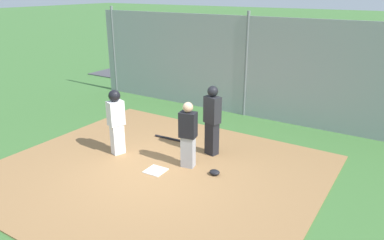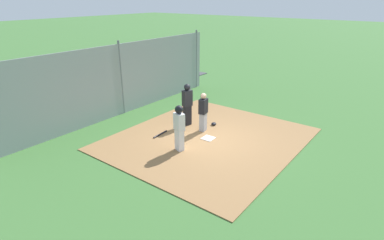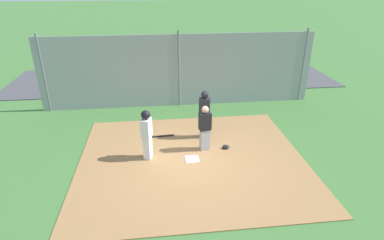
{
  "view_description": "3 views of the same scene",
  "coord_description": "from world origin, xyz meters",
  "px_view_note": "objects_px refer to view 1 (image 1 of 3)",
  "views": [
    {
      "loc": [
        -4.77,
        5.98,
        4.03
      ],
      "look_at": [
        -0.32,
        -1.07,
        1.02
      ],
      "focal_mm": 34.52,
      "sensor_mm": 36.0,
      "label": 1
    },
    {
      "loc": [
        9.08,
        6.14,
        5.15
      ],
      "look_at": [
        0.03,
        -0.76,
        0.62
      ],
      "focal_mm": 29.29,
      "sensor_mm": 36.0,
      "label": 2
    },
    {
      "loc": [
        1.04,
        8.7,
        5.47
      ],
      "look_at": [
        -0.15,
        -1.28,
        0.84
      ],
      "focal_mm": 29.65,
      "sensor_mm": 36.0,
      "label": 3
    }
  ],
  "objects_px": {
    "home_plate": "(156,171)",
    "parked_car_dark": "(225,69)",
    "umpire": "(212,119)",
    "catcher_mask": "(215,172)",
    "parked_car_white": "(357,86)",
    "catcher": "(188,134)",
    "runner": "(116,118)",
    "parked_car_blue": "(295,77)",
    "baseball_bat": "(168,138)"
  },
  "relations": [
    {
      "from": "home_plate",
      "to": "parked_car_dark",
      "type": "relative_size",
      "value": 0.1
    },
    {
      "from": "parked_car_dark",
      "to": "umpire",
      "type": "bearing_deg",
      "value": -68.4
    },
    {
      "from": "catcher_mask",
      "to": "parked_car_white",
      "type": "relative_size",
      "value": 0.06
    },
    {
      "from": "catcher",
      "to": "umpire",
      "type": "relative_size",
      "value": 0.89
    },
    {
      "from": "home_plate",
      "to": "parked_car_white",
      "type": "relative_size",
      "value": 0.1
    },
    {
      "from": "home_plate",
      "to": "umpire",
      "type": "height_order",
      "value": "umpire"
    },
    {
      "from": "catcher",
      "to": "parked_car_white",
      "type": "relative_size",
      "value": 0.36
    },
    {
      "from": "runner",
      "to": "parked_car_blue",
      "type": "relative_size",
      "value": 0.39
    },
    {
      "from": "umpire",
      "to": "parked_car_dark",
      "type": "distance_m",
      "value": 7.67
    },
    {
      "from": "home_plate",
      "to": "catcher",
      "type": "height_order",
      "value": "catcher"
    },
    {
      "from": "catcher",
      "to": "catcher_mask",
      "type": "relative_size",
      "value": 6.6
    },
    {
      "from": "catcher",
      "to": "umpire",
      "type": "distance_m",
      "value": 0.92
    },
    {
      "from": "parked_car_blue",
      "to": "baseball_bat",
      "type": "bearing_deg",
      "value": 73.37
    },
    {
      "from": "runner",
      "to": "baseball_bat",
      "type": "height_order",
      "value": "runner"
    },
    {
      "from": "catcher",
      "to": "parked_car_dark",
      "type": "distance_m",
      "value": 8.45
    },
    {
      "from": "home_plate",
      "to": "parked_car_blue",
      "type": "distance_m",
      "value": 8.52
    },
    {
      "from": "parked_car_white",
      "to": "baseball_bat",
      "type": "bearing_deg",
      "value": -125.46
    },
    {
      "from": "baseball_bat",
      "to": "runner",
      "type": "bearing_deg",
      "value": 65.93
    },
    {
      "from": "runner",
      "to": "catcher_mask",
      "type": "height_order",
      "value": "runner"
    },
    {
      "from": "runner",
      "to": "parked_car_dark",
      "type": "bearing_deg",
      "value": 117.33
    },
    {
      "from": "home_plate",
      "to": "parked_car_blue",
      "type": "height_order",
      "value": "parked_car_blue"
    },
    {
      "from": "parked_car_white",
      "to": "parked_car_blue",
      "type": "bearing_deg",
      "value": 170.44
    },
    {
      "from": "baseball_bat",
      "to": "catcher_mask",
      "type": "bearing_deg",
      "value": 148.28
    },
    {
      "from": "catcher",
      "to": "catcher_mask",
      "type": "bearing_deg",
      "value": 75.85
    },
    {
      "from": "home_plate",
      "to": "parked_car_white",
      "type": "height_order",
      "value": "parked_car_white"
    },
    {
      "from": "umpire",
      "to": "parked_car_white",
      "type": "bearing_deg",
      "value": 176.83
    },
    {
      "from": "home_plate",
      "to": "catcher",
      "type": "bearing_deg",
      "value": -129.66
    },
    {
      "from": "parked_car_blue",
      "to": "home_plate",
      "type": "bearing_deg",
      "value": 81.5
    },
    {
      "from": "umpire",
      "to": "parked_car_white",
      "type": "relative_size",
      "value": 0.41
    },
    {
      "from": "catcher",
      "to": "parked_car_white",
      "type": "bearing_deg",
      "value": 151.76
    },
    {
      "from": "parked_car_blue",
      "to": "parked_car_white",
      "type": "bearing_deg",
      "value": 171.59
    },
    {
      "from": "catcher",
      "to": "parked_car_dark",
      "type": "relative_size",
      "value": 0.37
    },
    {
      "from": "umpire",
      "to": "parked_car_blue",
      "type": "xyz_separation_m",
      "value": [
        0.09,
        -6.97,
        -0.35
      ]
    },
    {
      "from": "catcher_mask",
      "to": "parked_car_blue",
      "type": "bearing_deg",
      "value": -84.96
    },
    {
      "from": "runner",
      "to": "home_plate",
      "type": "bearing_deg",
      "value": 7.87
    },
    {
      "from": "runner",
      "to": "baseball_bat",
      "type": "bearing_deg",
      "value": 88.61
    },
    {
      "from": "umpire",
      "to": "catcher_mask",
      "type": "relative_size",
      "value": 7.4
    },
    {
      "from": "umpire",
      "to": "parked_car_blue",
      "type": "relative_size",
      "value": 0.41
    },
    {
      "from": "home_plate",
      "to": "parked_car_white",
      "type": "distance_m",
      "value": 8.84
    },
    {
      "from": "home_plate",
      "to": "parked_car_blue",
      "type": "xyz_separation_m",
      "value": [
        -0.54,
        -8.48,
        0.57
      ]
    },
    {
      "from": "umpire",
      "to": "parked_car_blue",
      "type": "distance_m",
      "value": 6.98
    },
    {
      "from": "runner",
      "to": "parked_car_blue",
      "type": "bearing_deg",
      "value": 95.68
    },
    {
      "from": "runner",
      "to": "baseball_bat",
      "type": "relative_size",
      "value": 2.05
    },
    {
      "from": "parked_car_white",
      "to": "parked_car_dark",
      "type": "relative_size",
      "value": 1.01
    },
    {
      "from": "catcher_mask",
      "to": "catcher",
      "type": "bearing_deg",
      "value": -2.98
    },
    {
      "from": "catcher",
      "to": "baseball_bat",
      "type": "bearing_deg",
      "value": -139.42
    },
    {
      "from": "home_plate",
      "to": "catcher",
      "type": "distance_m",
      "value": 1.13
    },
    {
      "from": "catcher",
      "to": "parked_car_blue",
      "type": "bearing_deg",
      "value": 168.57
    },
    {
      "from": "umpire",
      "to": "catcher_mask",
      "type": "height_order",
      "value": "umpire"
    },
    {
      "from": "catcher",
      "to": "catcher_mask",
      "type": "height_order",
      "value": "catcher"
    }
  ]
}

